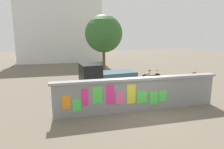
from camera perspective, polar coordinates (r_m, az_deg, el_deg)
ground at (r=17.42m, az=-2.32°, el=-0.80°), size 60.00×60.00×0.00m
poster_wall at (r=9.77m, az=7.68°, el=-5.49°), size 8.32×0.42×1.65m
auto_rickshaw_truck at (r=13.00m, az=-1.96°, el=-0.92°), size 3.76×1.93×1.85m
motorcycle at (r=14.02m, az=13.75°, el=-2.16°), size 1.87×0.68×0.87m
bicycle_near at (r=15.93m, az=11.17°, el=-0.82°), size 1.71×0.44×0.95m
bicycle_far at (r=10.92m, az=-11.14°, el=-6.44°), size 1.66×0.59×0.95m
person_walking at (r=11.24m, az=10.06°, el=-2.60°), size 0.42×0.42×1.62m
person_bystander at (r=12.35m, az=22.30°, el=-2.02°), size 0.39×0.39×1.62m
tree_roadside at (r=18.59m, az=-2.40°, el=11.60°), size 3.44×3.44×5.48m
building_background at (r=28.89m, az=-14.67°, el=12.44°), size 11.11×5.08×8.75m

